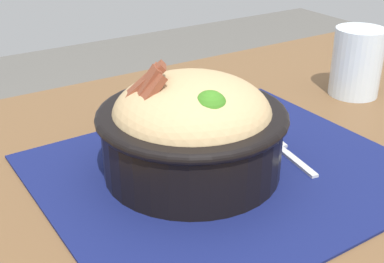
# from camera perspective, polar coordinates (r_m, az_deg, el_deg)

# --- Properties ---
(table) EXTENTS (1.28, 0.78, 0.74)m
(table) POSITION_cam_1_polar(r_m,az_deg,el_deg) (0.63, 5.54, -10.67)
(table) COLOR brown
(table) RESTS_ON ground_plane
(placemat) EXTENTS (0.41, 0.36, 0.00)m
(placemat) POSITION_cam_1_polar(r_m,az_deg,el_deg) (0.60, 3.62, -4.42)
(placemat) COLOR #11194C
(placemat) RESTS_ON table
(bowl) EXTENTS (0.25, 0.25, 0.13)m
(bowl) POSITION_cam_1_polar(r_m,az_deg,el_deg) (0.57, -0.00, 0.50)
(bowl) COLOR black
(bowl) RESTS_ON placemat
(fork) EXTENTS (0.03, 0.13, 0.00)m
(fork) POSITION_cam_1_polar(r_m,az_deg,el_deg) (0.64, 10.04, -2.04)
(fork) COLOR beige
(fork) RESTS_ON placemat
(drinking_glass) EXTENTS (0.08, 0.08, 0.11)m
(drinking_glass) POSITION_cam_1_polar(r_m,az_deg,el_deg) (0.84, 17.79, 6.92)
(drinking_glass) COLOR silver
(drinking_glass) RESTS_ON table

